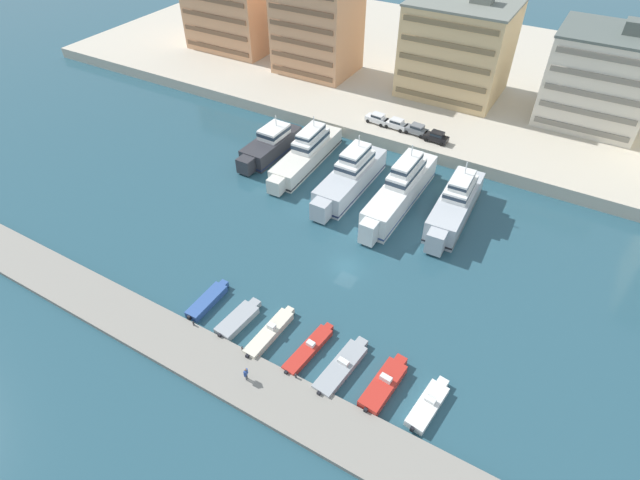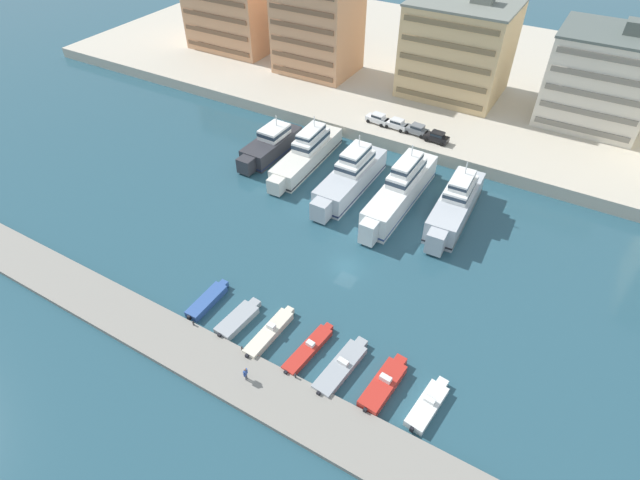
% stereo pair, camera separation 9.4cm
% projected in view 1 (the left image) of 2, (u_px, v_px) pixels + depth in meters
% --- Properties ---
extents(ground_plane, '(400.00, 400.00, 0.00)m').
position_uv_depth(ground_plane, '(347.00, 266.00, 64.21)').
color(ground_plane, '#285160').
extents(quay_promenade, '(180.00, 70.00, 2.14)m').
position_uv_depth(quay_promenade, '(488.00, 79.00, 104.90)').
color(quay_promenade, beige).
rests_on(quay_promenade, ground).
extents(pier_dock, '(120.00, 5.97, 0.56)m').
position_uv_depth(pier_dock, '(254.00, 385.00, 50.86)').
color(pier_dock, gray).
rests_on(pier_dock, ground).
extents(yacht_charcoal_far_left, '(4.67, 15.05, 6.30)m').
position_uv_depth(yacht_charcoal_far_left, '(271.00, 145.00, 83.52)').
color(yacht_charcoal_far_left, '#333338').
rests_on(yacht_charcoal_far_left, ground).
extents(yacht_ivory_left, '(4.66, 20.15, 7.48)m').
position_uv_depth(yacht_ivory_left, '(307.00, 153.00, 81.15)').
color(yacht_ivory_left, silver).
rests_on(yacht_ivory_left, ground).
extents(yacht_silver_mid_left, '(4.65, 19.02, 8.15)m').
position_uv_depth(yacht_silver_mid_left, '(350.00, 176.00, 75.58)').
color(yacht_silver_mid_left, silver).
rests_on(yacht_silver_mid_left, ground).
extents(yacht_white_center_left, '(4.20, 21.64, 8.72)m').
position_uv_depth(yacht_white_center_left, '(400.00, 190.00, 72.52)').
color(yacht_white_center_left, white).
rests_on(yacht_white_center_left, ground).
extents(yacht_silver_center, '(4.85, 18.34, 7.99)m').
position_uv_depth(yacht_silver_center, '(455.00, 204.00, 70.31)').
color(yacht_silver_center, silver).
rests_on(yacht_silver_center, ground).
extents(motorboat_blue_far_left, '(1.76, 6.81, 0.91)m').
position_uv_depth(motorboat_blue_far_left, '(208.00, 301.00, 59.22)').
color(motorboat_blue_far_left, '#33569E').
rests_on(motorboat_blue_far_left, ground).
extents(motorboat_grey_left, '(2.64, 6.59, 0.90)m').
position_uv_depth(motorboat_grey_left, '(238.00, 319.00, 57.07)').
color(motorboat_grey_left, '#9EA3A8').
rests_on(motorboat_grey_left, ground).
extents(motorboat_cream_mid_left, '(2.04, 8.22, 1.53)m').
position_uv_depth(motorboat_cream_mid_left, '(270.00, 333.00, 55.58)').
color(motorboat_cream_mid_left, beige).
rests_on(motorboat_cream_mid_left, ground).
extents(motorboat_red_center_left, '(2.40, 8.06, 1.25)m').
position_uv_depth(motorboat_red_center_left, '(309.00, 349.00, 54.00)').
color(motorboat_red_center_left, red).
rests_on(motorboat_red_center_left, ground).
extents(motorboat_grey_center, '(2.94, 8.51, 1.27)m').
position_uv_depth(motorboat_grey_center, '(342.00, 367.00, 52.26)').
color(motorboat_grey_center, '#9EA3A8').
rests_on(motorboat_grey_center, ground).
extents(motorboat_red_center_right, '(2.76, 7.70, 1.64)m').
position_uv_depth(motorboat_red_center_right, '(384.00, 385.00, 50.56)').
color(motorboat_red_center_right, red).
rests_on(motorboat_red_center_right, ground).
extents(motorboat_white_mid_right, '(2.65, 6.96, 1.24)m').
position_uv_depth(motorboat_white_mid_right, '(428.00, 405.00, 49.00)').
color(motorboat_white_mid_right, white).
rests_on(motorboat_white_mid_right, ground).
extents(car_white_far_left, '(4.25, 2.24, 1.80)m').
position_uv_depth(car_white_far_left, '(377.00, 118.00, 87.78)').
color(car_white_far_left, white).
rests_on(car_white_far_left, quay_promenade).
extents(car_white_left, '(4.21, 2.16, 1.80)m').
position_uv_depth(car_white_left, '(396.00, 123.00, 86.32)').
color(car_white_left, white).
rests_on(car_white_left, quay_promenade).
extents(car_grey_mid_left, '(4.23, 2.20, 1.80)m').
position_uv_depth(car_grey_mid_left, '(417.00, 129.00, 84.82)').
color(car_grey_mid_left, slate).
rests_on(car_grey_mid_left, quay_promenade).
extents(car_black_center_left, '(4.17, 2.07, 1.80)m').
position_uv_depth(car_black_center_left, '(436.00, 136.00, 82.96)').
color(car_black_center_left, black).
rests_on(car_black_center_left, quay_promenade).
extents(apartment_block_far_left, '(18.93, 13.24, 19.19)m').
position_uv_depth(apartment_block_far_left, '(232.00, 7.00, 110.26)').
color(apartment_block_far_left, tan).
rests_on(apartment_block_far_left, quay_promenade).
extents(apartment_block_left, '(15.70, 12.63, 23.51)m').
position_uv_depth(apartment_block_left, '(317.00, 17.00, 98.80)').
color(apartment_block_left, tan).
rests_on(apartment_block_left, quay_promenade).
extents(apartment_block_mid_left, '(18.46, 15.72, 18.81)m').
position_uv_depth(apartment_block_mid_left, '(458.00, 48.00, 92.56)').
color(apartment_block_mid_left, '#E0BC84').
rests_on(apartment_block_mid_left, quay_promenade).
extents(apartment_block_center_left, '(16.64, 14.26, 17.52)m').
position_uv_depth(apartment_block_center_left, '(600.00, 78.00, 84.09)').
color(apartment_block_center_left, silver).
rests_on(apartment_block_center_left, quay_promenade).
extents(pedestrian_near_edge, '(0.30, 0.68, 1.78)m').
position_uv_depth(pedestrian_near_edge, '(246.00, 373.00, 50.35)').
color(pedestrian_near_edge, '#4C515B').
rests_on(pedestrian_near_edge, pier_dock).
extents(bollard_west, '(0.20, 0.20, 0.61)m').
position_uv_depth(bollard_west, '(193.00, 323.00, 56.10)').
color(bollard_west, '#2D2D33').
rests_on(bollard_west, pier_dock).
extents(bollard_west_mid, '(0.20, 0.20, 0.61)m').
position_uv_depth(bollard_west_mid, '(242.00, 348.00, 53.54)').
color(bollard_west_mid, '#2D2D33').
rests_on(bollard_west_mid, pier_dock).
extents(bollard_east_mid, '(0.20, 0.20, 0.61)m').
position_uv_depth(bollard_east_mid, '(296.00, 376.00, 50.98)').
color(bollard_east_mid, '#2D2D33').
rests_on(bollard_east_mid, pier_dock).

